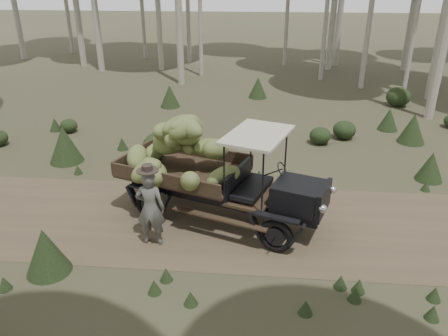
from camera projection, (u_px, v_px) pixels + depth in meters
The scene contains 5 objects.
ground at pixel (275, 225), 10.64m from camera, with size 120.00×120.00×0.00m, color #473D2B.
dirt_track at pixel (275, 225), 10.64m from camera, with size 70.00×4.00×0.01m, color brown.
banana_truck at pixel (199, 160), 10.51m from camera, with size 5.39×3.34×2.68m.
farmer at pixel (150, 207), 9.58m from camera, with size 0.67×0.49×1.94m.
undergrowth at pixel (238, 218), 9.98m from camera, with size 22.02×23.28×1.22m.
Camera 1 is at (-0.42, -9.19, 5.67)m, focal length 35.00 mm.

